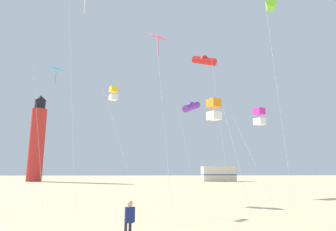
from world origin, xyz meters
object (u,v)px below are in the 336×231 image
(kite_tube_lime, at_px, (271,4))
(kite_diamond_cyan, at_px, (55,73))
(kite_flyer_standing, at_px, (129,216))
(kite_box_orange, at_px, (214,110))
(kite_diamond_rainbow, at_px, (159,44))
(kite_tube_scarlet, at_px, (204,60))
(kite_tube_violet, at_px, (191,106))
(kite_box_gold, at_px, (113,94))
(kite_diamond_white, at_px, (84,5))
(kite_box_magenta, at_px, (259,117))
(rv_van_cream, at_px, (218,174))
(lighthouse_distant, at_px, (37,140))

(kite_tube_lime, bearing_deg, kite_diamond_cyan, 172.43)
(kite_flyer_standing, height_order, kite_box_orange, kite_box_orange)
(kite_diamond_rainbow, relative_size, kite_diamond_cyan, 1.07)
(kite_tube_scarlet, height_order, kite_tube_violet, kite_tube_scarlet)
(kite_box_orange, xyz_separation_m, kite_box_gold, (-6.64, 8.43, 3.08))
(kite_diamond_rainbow, xyz_separation_m, kite_box_gold, (-3.67, 7.16, -1.22))
(kite_diamond_cyan, bearing_deg, kite_flyer_standing, -55.08)
(kite_flyer_standing, relative_size, kite_tube_scarlet, 0.09)
(kite_box_gold, xyz_separation_m, kite_tube_lime, (11.61, -5.42, 5.25))
(kite_diamond_white, xyz_separation_m, kite_box_magenta, (11.59, 2.17, -6.57))
(kite_diamond_rainbow, xyz_separation_m, kite_tube_violet, (3.54, 11.92, -1.18))
(kite_box_magenta, height_order, rv_van_cream, kite_box_magenta)
(kite_box_gold, height_order, kite_diamond_white, kite_diamond_white)
(kite_box_orange, distance_m, kite_tube_scarlet, 12.79)
(kite_tube_scarlet, xyz_separation_m, kite_diamond_white, (-9.19, -8.95, -0.12))
(kite_diamond_rainbow, bearing_deg, rv_van_cream, 72.56)
(kite_tube_lime, bearing_deg, kite_tube_scarlet, 114.61)
(kite_diamond_cyan, xyz_separation_m, rv_van_cream, (19.71, 35.34, -7.67))
(kite_diamond_rainbow, height_order, kite_tube_lime, kite_tube_lime)
(kite_tube_lime, bearing_deg, kite_box_gold, 155.00)
(rv_van_cream, bearing_deg, kite_box_orange, -107.25)
(kite_box_magenta, xyz_separation_m, rv_van_cream, (5.41, 36.60, -4.41))
(kite_tube_lime, bearing_deg, kite_diamond_white, -173.70)
(kite_box_orange, height_order, kite_diamond_cyan, kite_diamond_cyan)
(kite_diamond_white, xyz_separation_m, kite_tube_violet, (8.25, 11.57, -3.81))
(kite_diamond_cyan, bearing_deg, kite_box_gold, 42.09)
(kite_tube_lime, bearing_deg, kite_box_magenta, 143.62)
(kite_box_magenta, bearing_deg, rv_van_cream, 81.59)
(kite_flyer_standing, xyz_separation_m, kite_tube_violet, (4.66, 17.15, 7.94))
(kite_diamond_rainbow, xyz_separation_m, kite_box_magenta, (6.88, 2.52, -3.94))
(kite_flyer_standing, relative_size, lighthouse_distant, 0.07)
(kite_tube_violet, bearing_deg, kite_flyer_standing, -105.18)
(kite_box_gold, bearing_deg, kite_diamond_cyan, -137.91)
(kite_box_gold, distance_m, rv_van_cream, 36.43)
(kite_box_magenta, relative_size, kite_tube_lime, 0.44)
(kite_tube_scarlet, height_order, kite_box_magenta, kite_tube_scarlet)
(kite_diamond_rainbow, bearing_deg, kite_tube_scarlet, 64.28)
(lighthouse_distant, bearing_deg, kite_box_orange, -57.95)
(kite_box_gold, bearing_deg, kite_box_orange, -51.76)
(kite_tube_scarlet, distance_m, kite_tube_violet, 4.82)
(kite_tube_scarlet, distance_m, kite_box_magenta, 9.82)
(kite_tube_scarlet, bearing_deg, kite_diamond_cyan, -155.12)
(kite_box_orange, relative_size, lighthouse_distant, 0.36)
(kite_tube_scarlet, distance_m, lighthouse_distant, 41.40)
(kite_diamond_rainbow, distance_m, kite_tube_lime, 9.07)
(kite_diamond_white, distance_m, kite_tube_violet, 14.71)
(kite_tube_violet, relative_size, rv_van_cream, 1.40)
(kite_diamond_white, height_order, kite_box_magenta, kite_diamond_white)
(kite_box_orange, distance_m, kite_box_gold, 11.16)
(kite_tube_violet, distance_m, kite_tube_lime, 12.25)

